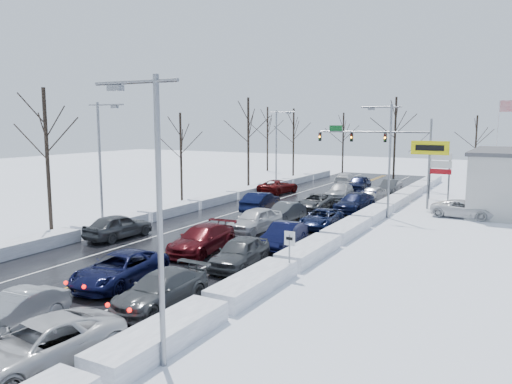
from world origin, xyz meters
The scene contains 44 objects.
ground centered at (0.00, 0.00, 0.00)m, with size 160.00×160.00×0.00m, color silver.
road_surface centered at (0.00, 2.00, 0.01)m, with size 14.00×84.00×0.01m, color black.
snow_bank_left centered at (-7.60, 2.00, 0.00)m, with size 1.61×72.00×0.78m, color white.
snow_bank_right centered at (7.60, 2.00, 0.00)m, with size 1.61×72.00×0.78m, color white.
traffic_signal_mast centered at (3.45, 27.99, 5.48)m, with size 13.28×0.39×8.00m.
tires_plus_sign centered at (10.50, 15.99, 4.99)m, with size 3.20×0.34×6.00m.
used_vehicles_sign centered at (10.50, 22.00, 3.32)m, with size 2.20×0.22×4.65m.
speed_limit_sign centered at (8.20, -8.00, 1.63)m, with size 0.55×0.09×2.35m.
flagpole centered at (15.17, 30.00, 5.93)m, with size 1.87×1.20×10.00m.
streetlight_se centered at (8.30, -18.00, 5.31)m, with size 3.20×0.25×9.00m.
streetlight_ne centered at (8.30, 10.00, 5.31)m, with size 3.20×0.25×9.00m.
streetlight_sw centered at (-8.30, -4.00, 5.31)m, with size 3.20×0.25×9.00m.
streetlight_nw centered at (-8.30, 24.00, 5.31)m, with size 3.20×0.25×9.00m.
tree_left_b centered at (-11.50, -6.00, 6.99)m, with size 4.00×4.00×10.00m.
tree_left_c centered at (-10.50, 8.00, 5.94)m, with size 3.40×3.40×8.50m.
tree_left_d centered at (-11.20, 22.00, 7.33)m, with size 4.20×4.20×10.50m.
tree_left_e centered at (-10.80, 34.00, 6.64)m, with size 3.80×3.80×9.50m.
tree_far_a centered at (-18.00, 40.00, 6.99)m, with size 4.00×4.00×10.00m.
tree_far_b centered at (-6.00, 41.00, 6.29)m, with size 3.60×3.60×9.00m.
tree_far_c centered at (2.00, 39.00, 7.68)m, with size 4.40×4.40×11.00m.
tree_far_d centered at (12.00, 40.50, 5.94)m, with size 3.40×3.40×8.50m.
queued_car_1 centered at (1.87, -18.39, 0.00)m, with size 1.44×4.13×1.36m, color #909397.
queued_car_2 centered at (1.57, -12.70, 0.00)m, with size 2.46×5.34×1.49m, color black.
queued_car_3 centered at (1.62, -6.04, 0.00)m, with size 2.22×5.46×1.58m, color #47090E.
queued_car_4 centered at (1.71, 0.25, 0.00)m, with size 2.02×5.02×1.71m, color silver.
queued_car_5 centered at (1.89, 4.75, 0.00)m, with size 1.52×4.37×1.44m, color #45484B.
queued_car_6 centered at (1.94, 10.80, 0.00)m, with size 2.26×4.90×1.36m, color #3A3C3E.
queued_car_7 centered at (1.76, 17.79, 0.00)m, with size 2.12×5.22×1.51m, color #96999D.
queued_car_8 centered at (1.60, 24.38, 0.00)m, with size 1.98×4.92×1.68m, color black.
queued_car_10 centered at (5.27, -20.04, 0.00)m, with size 2.49×5.41×1.50m, color silver.
queued_car_11 centered at (5.09, -13.99, 0.00)m, with size 1.99×4.89×1.42m, color #434648.
queued_car_12 centered at (5.12, -7.57, 0.00)m, with size 1.88×4.67×1.59m, color #3E4143.
queued_car_13 centered at (5.30, -2.58, 0.00)m, with size 1.59×4.56×1.50m, color black.
queued_car_14 centered at (5.20, 3.94, 0.00)m, with size 2.22×4.82×1.34m, color #0B1333.
queued_car_15 centered at (5.24, 11.61, 0.00)m, with size 2.18×5.37×1.56m, color black.
queued_car_16 centered at (5.18, 17.15, 0.00)m, with size 1.79×4.45×1.52m, color silver.
queued_car_17 centered at (5.36, 23.60, 0.00)m, with size 1.61×4.63×1.52m, color #3A3C3E.
oncoming_car_0 centered at (-1.79, 7.59, 0.00)m, with size 1.79×5.14×1.69m, color black.
oncoming_car_1 centered at (-5.42, 18.38, 0.00)m, with size 2.47×5.35×1.49m, color #530B0B.
oncoming_car_2 centered at (-1.57, 29.37, 0.00)m, with size 2.05×5.03×1.46m, color silver.
oncoming_car_3 centered at (-5.34, -5.67, 0.00)m, with size 1.93×4.81×1.64m, color #3E4043.
parked_car_0 centered at (13.87, 13.06, 0.00)m, with size 2.33×5.05×1.40m, color silver.
parked_car_1 centered at (16.98, 16.16, 0.00)m, with size 1.96×4.83×1.40m, color #393C3D.
parked_car_2 centered at (14.81, 21.36, 0.00)m, with size 1.76×4.37×1.49m, color black.
Camera 1 is at (18.19, -29.58, 7.61)m, focal length 35.00 mm.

